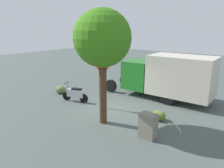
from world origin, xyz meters
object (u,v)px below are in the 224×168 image
object	(u,v)px
box_truck_near	(167,75)
bike_rack_hoop	(172,132)
motorcycle	(75,94)
stop_sign	(103,75)
street_tree	(102,39)
utility_cabinet	(148,126)

from	to	relation	value
box_truck_near	bike_rack_hoop	xyz separation A→B (m)	(-2.21, 4.14, -1.61)
motorcycle	stop_sign	world-z (taller)	stop_sign
motorcycle	street_tree	bearing A→B (deg)	143.34
box_truck_near	stop_sign	distance (m)	4.39
motorcycle	utility_cabinet	distance (m)	5.96
utility_cabinet	street_tree	bearing A→B (deg)	0.33
box_truck_near	street_tree	size ratio (longest dim) A/B	1.32
box_truck_near	utility_cabinet	size ratio (longest dim) A/B	6.57
street_tree	utility_cabinet	world-z (taller)	street_tree
stop_sign	street_tree	world-z (taller)	street_tree
bike_rack_hoop	stop_sign	bearing A→B (deg)	-4.48
stop_sign	box_truck_near	bearing A→B (deg)	-119.79
motorcycle	street_tree	xyz separation A→B (m)	(-3.36, 1.26, 3.53)
street_tree	bike_rack_hoop	bearing A→B (deg)	-159.93
utility_cabinet	box_truck_near	bearing A→B (deg)	-73.44
street_tree	bike_rack_hoop	distance (m)	5.24
stop_sign	bike_rack_hoop	xyz separation A→B (m)	(-4.39, 0.34, -1.95)
box_truck_near	utility_cabinet	world-z (taller)	box_truck_near
stop_sign	motorcycle	bearing A→B (deg)	6.16
utility_cabinet	bike_rack_hoop	xyz separation A→B (m)	(-0.65, -1.13, -0.55)
utility_cabinet	bike_rack_hoop	distance (m)	1.41
box_truck_near	stop_sign	size ratio (longest dim) A/B	2.44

